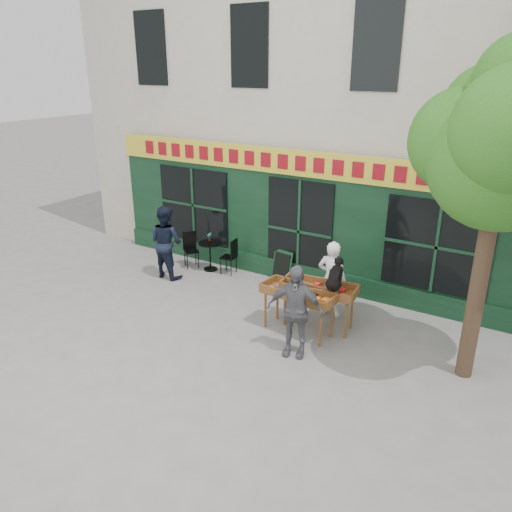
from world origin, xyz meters
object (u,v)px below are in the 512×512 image
object	(u,v)px
book_cart_center	(319,291)
man_right	(295,311)
dog	(335,274)
book_cart_right	(298,296)
bistro_table	(210,251)
man_left	(166,242)
woman	(332,279)

from	to	relation	value
book_cart_center	man_right	size ratio (longest dim) A/B	0.87
dog	book_cart_right	world-z (taller)	dog
man_right	book_cart_center	bearing A→B (deg)	77.82
book_cart_center	bistro_table	bearing A→B (deg)	154.41
book_cart_right	man_left	distance (m)	4.26
woman	bistro_table	distance (m)	3.80
dog	book_cart_right	xyz separation A→B (m)	(-0.60, -0.37, -0.47)
woman	man_right	world-z (taller)	man_right
woman	book_cart_right	bearing A→B (deg)	70.85
book_cart_center	man_left	size ratio (longest dim) A/B	0.83
dog	bistro_table	xyz separation A→B (m)	(-4.08, 1.38, -0.75)
woman	man_left	xyz separation A→B (m)	(-4.43, -0.22, 0.09)
book_cart_center	woman	world-z (taller)	woman
bistro_table	woman	bearing A→B (deg)	-10.42
dog	man_right	size ratio (longest dim) A/B	0.33
woman	man_right	bearing A→B (deg)	85.59
woman	bistro_table	xyz separation A→B (m)	(-3.73, 0.68, -0.30)
man_right	bistro_table	distance (m)	4.54
woman	book_cart_right	distance (m)	1.10
book_cart_center	dog	xyz separation A→B (m)	(0.35, -0.05, 0.47)
dog	man_right	distance (m)	1.23
dog	book_cart_right	bearing A→B (deg)	-154.13
book_cart_center	bistro_table	world-z (taller)	book_cart_center
book_cart_center	book_cart_right	distance (m)	0.49
dog	man_right	xyz separation A→B (m)	(-0.30, -1.12, -0.39)
dog	bistro_table	bearing A→B (deg)	155.35
dog	woman	bearing A→B (deg)	110.69
man_right	man_left	xyz separation A→B (m)	(-4.47, 1.61, 0.03)
man_left	book_cart_right	bearing A→B (deg)	171.76
book_cart_right	man_right	size ratio (longest dim) A/B	0.86
woman	man_left	size ratio (longest dim) A/B	0.91
bistro_table	book_cart_center	bearing A→B (deg)	-19.71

